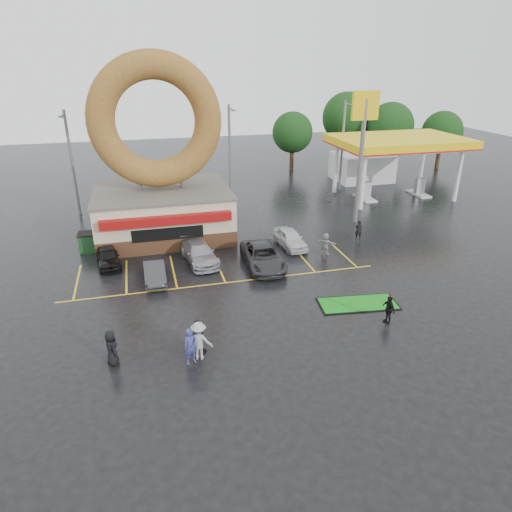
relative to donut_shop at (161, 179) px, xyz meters
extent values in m
plane|color=black|center=(3.00, -12.97, -4.46)|extent=(120.00, 120.00, 0.00)
cube|color=#472B19|center=(0.00, 0.03, -3.86)|extent=(10.00, 8.00, 1.20)
cube|color=beige|center=(0.00, 0.03, -2.11)|extent=(10.00, 8.00, 2.30)
cube|color=#59544C|center=(0.00, 0.03, -0.86)|extent=(10.20, 8.20, 0.20)
cube|color=maroon|center=(0.00, -4.27, -1.86)|extent=(9.00, 0.60, 0.60)
cylinder|color=slate|center=(-1.60, 0.03, -0.16)|extent=(0.30, 0.30, 1.20)
cylinder|color=slate|center=(1.60, 0.03, -0.16)|extent=(0.30, 0.30, 1.20)
torus|color=brown|center=(0.00, 0.03, 4.24)|extent=(9.60, 2.00, 9.60)
cylinder|color=silver|center=(18.00, 2.03, -1.96)|extent=(0.40, 0.40, 5.00)
cylinder|color=silver|center=(28.00, 2.03, -1.96)|extent=(0.40, 0.40, 5.00)
cylinder|color=silver|center=(18.00, 8.03, -1.96)|extent=(0.40, 0.40, 5.00)
cylinder|color=silver|center=(28.00, 8.03, -1.96)|extent=(0.40, 0.40, 5.00)
cube|color=silver|center=(23.00, 5.03, 0.79)|extent=(12.00, 8.00, 0.50)
cube|color=yellow|center=(23.00, 5.03, 1.09)|extent=(12.30, 8.30, 0.70)
cube|color=#99999E|center=(20.00, 5.03, -3.56)|extent=(0.90, 0.60, 1.60)
cube|color=#99999E|center=(26.00, 5.03, -3.56)|extent=(0.90, 0.60, 1.60)
cube|color=silver|center=(23.00, 12.03, -2.96)|extent=(6.00, 5.00, 3.00)
cylinder|color=slate|center=(16.00, -0.97, 0.54)|extent=(0.36, 0.36, 10.00)
cube|color=yellow|center=(16.00, -0.97, 5.04)|extent=(2.20, 0.30, 2.20)
cylinder|color=slate|center=(-7.00, 7.03, 0.04)|extent=(0.24, 0.24, 9.00)
cylinder|color=slate|center=(-7.00, 6.03, 4.24)|extent=(0.12, 2.00, 0.12)
cube|color=slate|center=(-7.00, 5.03, 4.19)|extent=(0.40, 0.18, 0.12)
cylinder|color=slate|center=(7.00, 8.03, 0.04)|extent=(0.24, 0.24, 9.00)
cylinder|color=slate|center=(7.00, 7.03, 4.24)|extent=(0.12, 2.00, 0.12)
cube|color=slate|center=(7.00, 6.03, 4.19)|extent=(0.40, 0.18, 0.12)
cylinder|color=slate|center=(19.00, 9.03, 0.04)|extent=(0.24, 0.24, 9.00)
cylinder|color=slate|center=(19.00, 8.03, 4.24)|extent=(0.12, 2.00, 0.12)
cube|color=slate|center=(19.00, 7.03, 4.19)|extent=(0.40, 0.18, 0.12)
cylinder|color=#332114|center=(29.00, 17.03, -3.02)|extent=(0.50, 0.50, 2.88)
sphere|color=black|center=(29.00, 17.03, 0.74)|extent=(5.60, 5.60, 5.60)
cylinder|color=#332114|center=(35.00, 15.03, -3.20)|extent=(0.50, 0.50, 2.52)
sphere|color=black|center=(35.00, 15.03, 0.09)|extent=(4.90, 4.90, 4.90)
cylinder|color=#332114|center=(25.00, 21.03, -2.84)|extent=(0.50, 0.50, 3.24)
sphere|color=black|center=(25.00, 21.03, 1.39)|extent=(6.30, 6.30, 6.30)
cylinder|color=#332114|center=(17.00, 19.03, -3.20)|extent=(0.50, 0.50, 2.52)
sphere|color=black|center=(17.00, 19.03, 0.09)|extent=(4.90, 4.90, 4.90)
imported|color=black|center=(-4.14, -4.97, -3.85)|extent=(1.90, 3.76, 1.23)
imported|color=#2F3032|center=(-1.23, -8.07, -3.86)|extent=(1.30, 3.70, 1.22)
imported|color=#9A9A9E|center=(1.89, -5.99, -3.79)|extent=(2.50, 4.84, 1.34)
imported|color=#303033|center=(5.92, -7.76, -3.74)|extent=(2.64, 5.31, 1.45)
imported|color=silver|center=(8.77, -4.97, -3.80)|extent=(1.86, 3.99, 1.32)
imported|color=navy|center=(-0.08, -17.14, -3.57)|extent=(0.75, 0.61, 1.78)
imported|color=black|center=(0.31, -16.40, -3.60)|extent=(0.84, 0.66, 1.73)
imported|color=#969699|center=(0.34, -16.91, -3.50)|extent=(1.41, 1.08, 1.93)
imported|color=black|center=(-3.56, -16.32, -3.60)|extent=(0.82, 0.99, 1.73)
imported|color=black|center=(10.44, -16.25, -3.69)|extent=(0.52, 0.96, 1.55)
imported|color=gray|center=(10.74, -6.94, -3.66)|extent=(1.42, 1.36, 1.61)
imported|color=black|center=(14.33, -4.90, -3.69)|extent=(0.67, 0.58, 1.55)
cube|color=#1B4620|center=(-5.29, -2.02, -3.81)|extent=(1.84, 1.26, 1.30)
cube|color=black|center=(9.80, -14.13, -4.44)|extent=(4.69, 2.46, 0.05)
cube|color=#168719|center=(9.80, -14.13, -4.41)|extent=(4.46, 2.24, 0.03)
cylinder|color=silver|center=(11.58, -14.65, -4.16)|extent=(0.02, 0.02, 0.51)
cube|color=red|center=(11.65, -14.65, -3.95)|extent=(0.14, 0.01, 0.10)
camera|label=1|loc=(-1.57, -34.65, 8.50)|focal=32.00mm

